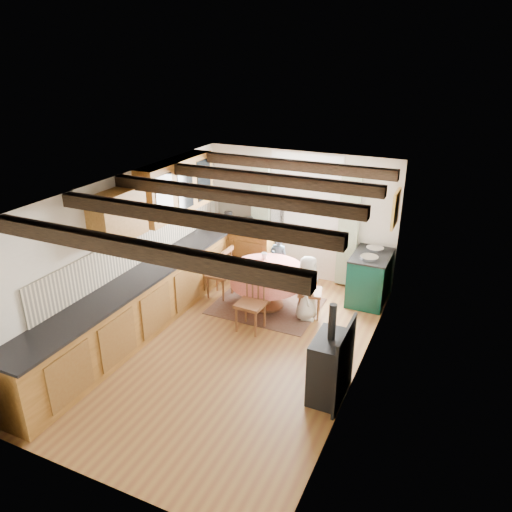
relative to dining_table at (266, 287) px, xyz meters
The scene contains 40 objects.
floor 1.38m from the dining_table, 87.89° to the right, with size 3.60×5.50×0.00m, color olive.
ceiling 2.43m from the dining_table, 87.89° to the right, with size 3.60×5.50×0.00m, color white.
wall_back 1.65m from the dining_table, 88.03° to the left, with size 3.60×0.00×2.40m, color silver.
wall_front 4.16m from the dining_table, 89.31° to the right, with size 3.60×0.00×2.40m, color silver.
wall_left 2.35m from the dining_table, 142.81° to the right, with size 0.00×5.50×2.40m, color silver.
wall_right 2.42m from the dining_table, 35.71° to the right, with size 0.00×5.50×2.40m, color silver.
beam_a 3.85m from the dining_table, 89.16° to the right, with size 3.60×0.16×0.16m, color #342517.
beam_b 3.03m from the dining_table, 88.80° to the right, with size 3.60×0.16×0.16m, color #342517.
beam_c 2.35m from the dining_table, 87.89° to the right, with size 3.60×0.16×0.16m, color #342517.
beam_d 1.97m from the dining_table, 81.55° to the right, with size 3.60×0.16×0.16m, color #342517.
beam_e 2.06m from the dining_table, 85.84° to the left, with size 3.60×0.16×0.16m, color #342517.
splash_left 2.18m from the dining_table, 149.27° to the right, with size 0.02×4.50×0.55m, color beige.
splash_back 1.89m from the dining_table, 124.17° to the left, with size 1.40×0.02×0.55m, color beige.
base_cabinet_left 1.97m from the dining_table, 137.52° to the right, with size 0.60×5.30×0.88m, color #9E682C.
base_cabinet_back 1.50m from the dining_table, 131.77° to the left, with size 1.30×0.60×0.88m, color #9E682C.
worktop_left 2.02m from the dining_table, 137.12° to the right, with size 0.64×5.30×0.04m, color black.
worktop_back 1.58m from the dining_table, 132.28° to the left, with size 1.30×0.64×0.04m, color black.
wall_cabinet_glass 2.24m from the dining_table, behind, with size 0.34×1.80×0.90m, color #9E682C.
wall_cabinet_solid 2.74m from the dining_table, 134.15° to the right, with size 0.34×0.90×0.70m, color #9E682C.
window_frame 1.88m from the dining_table, 83.96° to the left, with size 1.34×0.03×1.54m, color white.
window_pane 1.88m from the dining_table, 83.98° to the left, with size 1.20×0.01×1.40m, color white.
curtain_left 1.67m from the dining_table, 117.96° to the left, with size 0.35×0.10×2.10m, color beige.
curtain_right 1.81m from the dining_table, 52.91° to the left, with size 0.35×0.10×2.10m, color beige.
curtain_rod 2.26m from the dining_table, 83.57° to the left, with size 0.03×0.03×2.00m, color black.
wall_picture 2.46m from the dining_table, 28.10° to the left, with size 0.04×0.50×0.60m, color gold.
wall_plate 2.22m from the dining_table, 51.69° to the left, with size 0.30×0.30×0.02m, color silver.
rug 0.36m from the dining_table, behind, with size 1.73×1.35×0.01m, color #47251C.
dining_table is the anchor object (origin of this frame).
chair_near 0.79m from the dining_table, 84.88° to the right, with size 0.41×0.43×0.96m, color brown, non-canonical shape.
chair_left 0.90m from the dining_table, behind, with size 0.40×0.42×0.93m, color brown, non-canonical shape.
chair_right 0.76m from the dining_table, ahead, with size 0.39×0.41×0.92m, color brown, non-canonical shape.
aga_range 1.80m from the dining_table, 32.40° to the left, with size 0.62×0.96×0.88m, color #093428, non-canonical shape.
cast_iron_stove 2.45m from the dining_table, 47.91° to the right, with size 0.39×0.65×1.31m, color black, non-canonical shape.
child_far 0.82m from the dining_table, 97.51° to the left, with size 0.37×0.25×1.02m, color #3D5768.
child_right 0.76m from the dining_table, ahead, with size 0.53×0.34×1.08m, color silver.
bowl_a 0.48m from the dining_table, 110.36° to the right, with size 0.24×0.24×0.06m, color silver.
bowl_b 0.58m from the dining_table, 10.37° to the right, with size 0.19×0.19×0.06m, color silver.
cup 0.56m from the dining_table, 119.41° to the left, with size 0.10×0.10×0.10m, color silver.
canister_tall 1.84m from the dining_table, 138.84° to the left, with size 0.16×0.16×0.27m, color #262628.
canister_wide 1.60m from the dining_table, 126.99° to the left, with size 0.18×0.18×0.19m, color #262628.
Camera 1 is at (2.86, -5.45, 4.08)m, focal length 34.46 mm.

